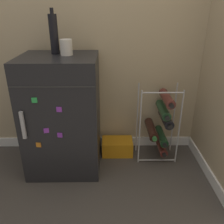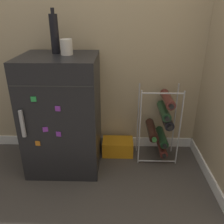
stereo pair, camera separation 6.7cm
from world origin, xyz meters
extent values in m
plane|color=#423D38|center=(0.00, 0.00, 0.00)|extent=(14.00, 14.00, 0.00)
cube|color=tan|center=(0.00, 0.70, 1.25)|extent=(6.56, 0.06, 2.50)
cube|color=white|center=(0.00, 0.66, 0.04)|extent=(6.56, 0.01, 0.09)
cube|color=black|center=(-0.39, 0.38, 0.47)|extent=(0.57, 0.50, 0.94)
cube|color=#2D2D2D|center=(-0.39, 0.12, 0.78)|extent=(0.56, 0.00, 0.01)
cube|color=#9E9EA3|center=(-0.61, 0.11, 0.51)|extent=(0.02, 0.02, 0.21)
cube|color=purple|center=(-0.37, 0.12, 0.43)|extent=(0.04, 0.01, 0.04)
cube|color=green|center=(-0.51, 0.12, 0.69)|extent=(0.04, 0.01, 0.04)
cube|color=purple|center=(-0.46, 0.12, 0.46)|extent=(0.04, 0.02, 0.04)
cube|color=purple|center=(-0.36, 0.12, 0.63)|extent=(0.04, 0.01, 0.04)
cube|color=orange|center=(-0.53, 0.12, 0.35)|extent=(0.04, 0.01, 0.04)
cylinder|color=#B2B2B7|center=(0.24, 0.38, 0.34)|extent=(0.01, 0.01, 0.67)
cylinder|color=#B2B2B7|center=(0.56, 0.38, 0.34)|extent=(0.01, 0.01, 0.67)
cylinder|color=#B2B2B7|center=(0.24, 0.57, 0.34)|extent=(0.01, 0.01, 0.67)
cylinder|color=#B2B2B7|center=(0.56, 0.57, 0.34)|extent=(0.01, 0.01, 0.67)
cylinder|color=#B2B2B7|center=(0.40, 0.38, 0.02)|extent=(0.33, 0.01, 0.01)
cylinder|color=#B2B2B7|center=(0.40, 0.38, 0.65)|extent=(0.33, 0.01, 0.01)
cylinder|color=#56231E|center=(0.45, 0.48, 0.11)|extent=(0.07, 0.26, 0.07)
cylinder|color=black|center=(0.45, 0.34, 0.11)|extent=(0.03, 0.02, 0.03)
cylinder|color=#19381E|center=(0.44, 0.48, 0.21)|extent=(0.07, 0.28, 0.07)
cylinder|color=black|center=(0.44, 0.33, 0.21)|extent=(0.03, 0.02, 0.03)
cylinder|color=black|center=(0.35, 0.48, 0.28)|extent=(0.08, 0.31, 0.08)
cylinder|color=#2D7033|center=(0.35, 0.31, 0.28)|extent=(0.04, 0.02, 0.04)
cylinder|color=black|center=(0.47, 0.48, 0.38)|extent=(0.08, 0.28, 0.08)
cylinder|color=black|center=(0.47, 0.32, 0.38)|extent=(0.04, 0.02, 0.04)
cylinder|color=#19381E|center=(0.44, 0.48, 0.46)|extent=(0.07, 0.29, 0.07)
cylinder|color=black|center=(0.44, 0.32, 0.46)|extent=(0.04, 0.02, 0.04)
cylinder|color=#56231E|center=(0.46, 0.48, 0.57)|extent=(0.08, 0.30, 0.08)
cylinder|color=black|center=(0.46, 0.32, 0.57)|extent=(0.04, 0.02, 0.04)
cube|color=orange|center=(0.06, 0.53, 0.07)|extent=(0.28, 0.18, 0.14)
cylinder|color=silver|center=(-0.33, 0.41, 0.99)|extent=(0.09, 0.09, 0.11)
cylinder|color=black|center=(-0.42, 0.46, 1.07)|extent=(0.06, 0.06, 0.28)
cylinder|color=black|center=(-0.42, 0.46, 1.23)|extent=(0.03, 0.03, 0.04)
camera|label=1|loc=(-0.02, -1.35, 1.26)|focal=38.00mm
camera|label=2|loc=(0.05, -1.35, 1.26)|focal=38.00mm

